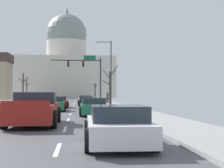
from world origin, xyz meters
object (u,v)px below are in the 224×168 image
object	(u,v)px
sedan_oncoming_00	(23,99)
pedestrian_00	(107,97)
sedan_oncoming_01	(33,98)
sedan_near_04	(94,107)
sedan_near_06	(118,126)
sedan_near_00	(85,100)
sedan_near_01	(86,101)
sedan_oncoming_02	(40,97)
sedan_near_02	(59,102)
signal_gantry	(87,69)
pickup_truck_near_05	(34,110)
street_lamp_right	(109,67)
sedan_near_03	(54,104)

from	to	relation	value
sedan_oncoming_00	pedestrian_00	size ratio (longest dim) A/B	2.69
sedan_oncoming_01	sedan_oncoming_00	bearing A→B (deg)	-90.27
pedestrian_00	sedan_oncoming_01	bearing A→B (deg)	121.26
sedan_near_04	sedan_near_06	world-z (taller)	sedan_near_04
sedan_near_00	sedan_near_01	distance (m)	7.48
sedan_near_01	sedan_oncoming_02	size ratio (longest dim) A/B	1.03
sedan_near_02	sedan_oncoming_00	world-z (taller)	sedan_oncoming_00
signal_gantry	sedan_near_02	size ratio (longest dim) A/B	1.71
sedan_near_01	sedan_oncoming_01	xyz separation A→B (m)	(-10.26, 29.10, 0.04)
pickup_truck_near_05	sedan_near_02	bearing A→B (deg)	89.74
signal_gantry	sedan_oncoming_00	size ratio (longest dim) A/B	1.76
pickup_truck_near_05	pedestrian_00	world-z (taller)	pedestrian_00
signal_gantry	sedan_oncoming_01	distance (m)	21.32
street_lamp_right	sedan_near_03	distance (m)	14.22
sedan_near_00	sedan_near_04	bearing A→B (deg)	-89.82
sedan_near_00	pedestrian_00	size ratio (longest dim) A/B	2.74
sedan_near_00	sedan_near_03	world-z (taller)	sedan_near_03
sedan_oncoming_00	pedestrian_00	world-z (taller)	pedestrian_00
street_lamp_right	sedan_near_01	xyz separation A→B (m)	(-2.86, -0.39, -4.31)
sedan_oncoming_02	street_lamp_right	bearing A→B (deg)	-72.50
pickup_truck_near_05	sedan_near_06	world-z (taller)	pickup_truck_near_05
sedan_near_04	sedan_oncoming_02	size ratio (longest dim) A/B	1.00
street_lamp_right	pickup_truck_near_05	world-z (taller)	street_lamp_right
pickup_truck_near_05	sedan_near_00	bearing A→B (deg)	84.52
sedan_oncoming_00	sedan_near_02	bearing A→B (deg)	-71.50
sedan_near_01	sedan_oncoming_00	size ratio (longest dim) A/B	0.98
signal_gantry	sedan_near_04	distance (m)	29.93
sedan_oncoming_00	street_lamp_right	bearing A→B (deg)	-50.03
sedan_near_01	sedan_oncoming_00	world-z (taller)	sedan_oncoming_00
pickup_truck_near_05	sedan_near_01	bearing A→B (deg)	82.82
sedan_near_03	pickup_truck_near_05	world-z (taller)	pickup_truck_near_05
sedan_near_00	sedan_near_04	xyz separation A→B (m)	(0.08, -25.76, -0.01)
sedan_oncoming_01	signal_gantry	bearing A→B (deg)	-59.16
sedan_near_02	sedan_near_06	bearing A→B (deg)	-83.00
sedan_near_02	sedan_near_06	size ratio (longest dim) A/B	1.06
sedan_near_01	sedan_near_06	world-z (taller)	sedan_near_06
sedan_near_00	pedestrian_00	bearing A→B (deg)	-10.82
signal_gantry	pedestrian_00	world-z (taller)	signal_gantry
sedan_near_04	street_lamp_right	bearing A→B (deg)	81.43
signal_gantry	sedan_near_03	distance (m)	23.80
sedan_near_03	sedan_oncoming_00	xyz separation A→B (m)	(-7.24, 27.92, 0.01)
sedan_near_06	pickup_truck_near_05	bearing A→B (deg)	116.10
sedan_near_00	sedan_near_06	size ratio (longest dim) A/B	1.06
sedan_oncoming_02	sedan_near_02	bearing A→B (deg)	-81.39
sedan_near_00	sedan_near_06	world-z (taller)	sedan_near_00
sedan_near_03	sedan_near_04	xyz separation A→B (m)	(3.13, -6.50, -0.01)
signal_gantry	pedestrian_00	size ratio (longest dim) A/B	4.73
sedan_near_01	sedan_near_04	size ratio (longest dim) A/B	1.03
sedan_near_01	sedan_near_02	world-z (taller)	sedan_near_02
street_lamp_right	sedan_near_06	distance (m)	32.45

